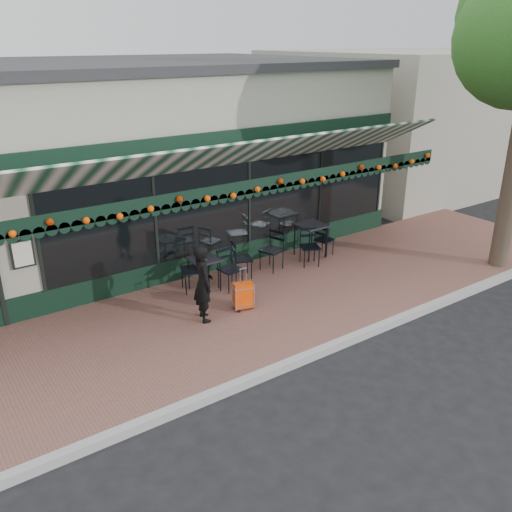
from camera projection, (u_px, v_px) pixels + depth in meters
ground at (311, 356)px, 9.55m from camera, size 80.00×80.00×0.00m
sidewalk at (247, 309)px, 11.04m from camera, size 18.00×4.00×0.15m
curb at (314, 354)px, 9.46m from camera, size 18.00×0.16×0.15m
restaurant_building at (126, 155)px, 14.66m from camera, size 12.00×9.60×4.50m
neighbor_building_right at (432, 114)px, 21.65m from camera, size 12.00×8.00×4.80m
woman at (203, 283)px, 10.21m from camera, size 0.49×0.63×1.53m
suitcase at (243, 296)px, 10.78m from camera, size 0.43×0.31×0.88m
cafe_table_a at (311, 227)px, 13.27m from camera, size 0.68×0.68×0.83m
cafe_table_b at (204, 262)px, 11.47m from camera, size 0.59×0.59×0.73m
chair_a_left at (272, 251)px, 12.59m from camera, size 0.58×0.58×0.93m
chair_a_right at (324, 240)px, 13.46m from camera, size 0.48×0.48×0.80m
chair_a_front at (310, 247)px, 12.86m from camera, size 0.58×0.58×0.88m
chair_b_left at (192, 270)px, 11.55m from camera, size 0.58×0.58×0.93m
chair_b_right at (242, 259)px, 12.19m from camera, size 0.55×0.55×0.87m
chair_b_front at (230, 270)px, 11.61m from camera, size 0.48×0.48×0.89m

